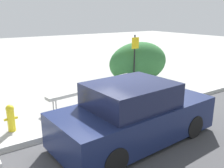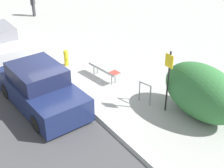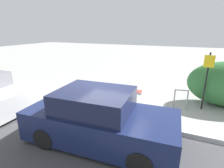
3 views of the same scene
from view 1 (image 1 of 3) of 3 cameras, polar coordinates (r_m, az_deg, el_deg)
ground_plane at (r=7.43m, az=-2.94°, el=-9.12°), size 60.00×60.00×0.00m
curb at (r=7.40m, az=-2.94°, el=-8.67°), size 60.00×0.20×0.13m
bench at (r=8.61m, az=-9.63°, el=-2.31°), size 1.70×0.56×0.56m
bike_rack at (r=9.96m, az=2.47°, el=0.48°), size 0.55×0.17×0.83m
sign_post at (r=10.48m, az=5.19°, el=6.14°), size 0.36×0.08×2.30m
fire_hydrant at (r=7.39m, az=-22.14°, el=-7.03°), size 0.36×0.22×0.77m
shrub_hedge at (r=11.70m, az=6.14°, el=4.93°), size 3.11×1.63×1.89m
parked_car_near at (r=6.31m, az=5.08°, el=-7.05°), size 4.29×2.04×1.53m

